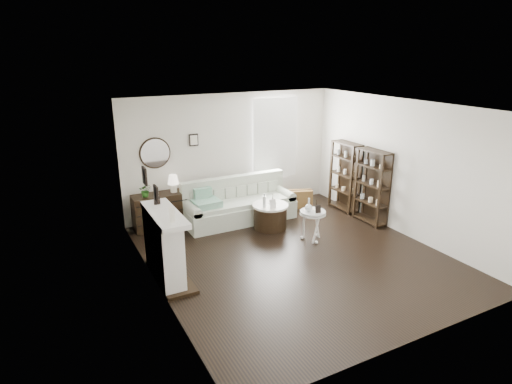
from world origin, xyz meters
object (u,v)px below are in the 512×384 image
sofa (239,206)px  pedestal_table (313,213)px  dresser (160,211)px  drum_table (270,216)px

sofa → pedestal_table: size_ratio=3.96×
dresser → drum_table: size_ratio=1.47×
dresser → pedestal_table: 3.20m
pedestal_table → dresser: bearing=140.6°
dresser → drum_table: (2.04, -1.11, -0.10)m
drum_table → sofa: bearing=119.1°
drum_table → pedestal_table: bearing=-64.9°
drum_table → dresser: bearing=151.5°
drum_table → pedestal_table: 1.06m
sofa → pedestal_table: (0.83, -1.63, 0.25)m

